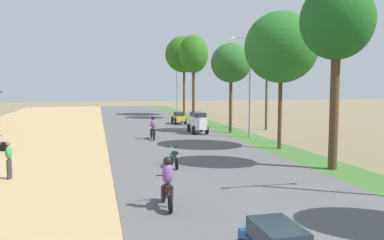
% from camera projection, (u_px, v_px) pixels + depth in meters
% --- Properties ---
extents(pedestrian_on_shoulder, '(0.30, 0.40, 1.62)m').
position_uv_depth(pedestrian_on_shoulder, '(9.00, 157.00, 16.55)').
color(pedestrian_on_shoulder, '#33333D').
rests_on(pedestrian_on_shoulder, dirt_shoulder).
extents(median_tree_second, '(3.28, 3.28, 8.54)m').
position_uv_depth(median_tree_second, '(337.00, 23.00, 17.94)').
color(median_tree_second, '#4C351E').
rests_on(median_tree_second, median_strip).
extents(median_tree_third, '(4.37, 4.37, 8.25)m').
position_uv_depth(median_tree_third, '(281.00, 47.00, 23.88)').
color(median_tree_third, '#4C351E').
rests_on(median_tree_third, median_strip).
extents(median_tree_fourth, '(3.23, 3.23, 7.19)m').
position_uv_depth(median_tree_fourth, '(231.00, 63.00, 31.99)').
color(median_tree_fourth, '#4C351E').
rests_on(median_tree_fourth, median_strip).
extents(median_tree_fifth, '(3.27, 3.27, 9.30)m').
position_uv_depth(median_tree_fifth, '(194.00, 54.00, 44.15)').
color(median_tree_fifth, '#4C351E').
rests_on(median_tree_fifth, median_strip).
extents(median_tree_sixth, '(4.60, 4.60, 9.76)m').
position_uv_depth(median_tree_sixth, '(184.00, 55.00, 49.10)').
color(median_tree_sixth, '#4C351E').
rests_on(median_tree_sixth, median_strip).
extents(streetlamp_mid, '(3.16, 0.20, 7.41)m').
position_uv_depth(streetlamp_mid, '(250.00, 79.00, 29.08)').
color(streetlamp_mid, gray).
rests_on(streetlamp_mid, median_strip).
extents(streetlamp_far, '(3.16, 0.20, 8.42)m').
position_uv_depth(streetlamp_far, '(177.00, 77.00, 55.34)').
color(streetlamp_far, gray).
rests_on(streetlamp_far, median_strip).
extents(utility_pole_near, '(1.80, 0.20, 9.84)m').
position_uv_depth(utility_pole_near, '(267.00, 71.00, 34.41)').
color(utility_pole_near, brown).
rests_on(utility_pole_near, ground).
extents(car_van_white, '(1.19, 2.41, 1.67)m').
position_uv_depth(car_van_white, '(198.00, 121.00, 31.81)').
color(car_van_white, silver).
rests_on(car_van_white, road_strip).
extents(car_sedan_yellow, '(1.10, 2.26, 1.19)m').
position_uv_depth(car_sedan_yellow, '(179.00, 117.00, 39.22)').
color(car_sedan_yellow, gold).
rests_on(car_sedan_yellow, road_strip).
extents(motorbike_ahead_second, '(0.54, 1.80, 1.66)m').
position_uv_depth(motorbike_ahead_second, '(167.00, 184.00, 12.64)').
color(motorbike_ahead_second, black).
rests_on(motorbike_ahead_second, road_strip).
extents(motorbike_ahead_third, '(0.54, 1.80, 0.94)m').
position_uv_depth(motorbike_ahead_third, '(174.00, 156.00, 18.93)').
color(motorbike_ahead_third, black).
rests_on(motorbike_ahead_third, road_strip).
extents(motorbike_ahead_fourth, '(0.54, 1.80, 1.66)m').
position_uv_depth(motorbike_ahead_fourth, '(153.00, 128.00, 28.35)').
color(motorbike_ahead_fourth, black).
rests_on(motorbike_ahead_fourth, road_strip).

